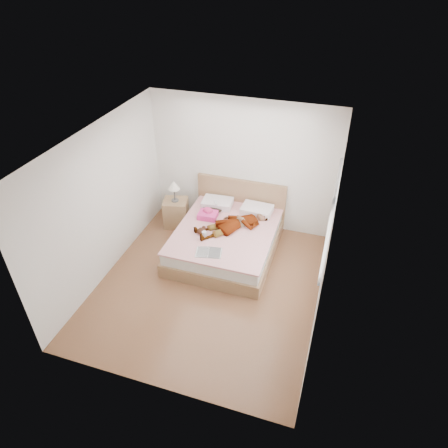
# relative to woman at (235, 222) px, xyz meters

# --- Properties ---
(ground) EXTENTS (4.00, 4.00, 0.00)m
(ground) POSITION_rel_woman_xyz_m (-0.12, -1.09, -0.61)
(ground) COLOR #4E2B18
(ground) RESTS_ON ground
(woman) EXTENTS (1.46, 1.43, 0.20)m
(woman) POSITION_rel_woman_xyz_m (0.00, 0.00, 0.00)
(woman) COLOR white
(woman) RESTS_ON bed
(hair) EXTENTS (0.52, 0.58, 0.07)m
(hair) POSITION_rel_woman_xyz_m (-0.57, 0.45, -0.06)
(hair) COLOR black
(hair) RESTS_ON bed
(phone) EXTENTS (0.10, 0.10, 0.05)m
(phone) POSITION_rel_woman_xyz_m (-0.50, 0.40, 0.09)
(phone) COLOR silver
(phone) RESTS_ON bed
(room_shell) EXTENTS (4.00, 4.00, 4.00)m
(room_shell) POSITION_rel_woman_xyz_m (1.65, -0.79, 0.89)
(room_shell) COLOR white
(room_shell) RESTS_ON ground
(bed) EXTENTS (1.80, 2.08, 1.00)m
(bed) POSITION_rel_woman_xyz_m (-0.12, -0.06, -0.34)
(bed) COLOR olive
(bed) RESTS_ON ground
(towel) EXTENTS (0.36, 0.31, 0.18)m
(towel) POSITION_rel_woman_xyz_m (-0.57, 0.13, -0.03)
(towel) COLOR #F943A7
(towel) RESTS_ON bed
(magazine) EXTENTS (0.48, 0.37, 0.03)m
(magazine) POSITION_rel_woman_xyz_m (-0.19, -0.87, -0.09)
(magazine) COLOR white
(magazine) RESTS_ON bed
(coffee_mug) EXTENTS (0.12, 0.09, 0.09)m
(coffee_mug) POSITION_rel_woman_xyz_m (-0.43, -0.44, -0.05)
(coffee_mug) COLOR silver
(coffee_mug) RESTS_ON bed
(plush_toy) EXTENTS (0.17, 0.23, 0.12)m
(plush_toy) POSITION_rel_woman_xyz_m (-0.50, -0.38, -0.04)
(plush_toy) COLOR black
(plush_toy) RESTS_ON bed
(nightstand) EXTENTS (0.56, 0.52, 1.01)m
(nightstand) POSITION_rel_woman_xyz_m (-1.35, 0.40, -0.28)
(nightstand) COLOR olive
(nightstand) RESTS_ON ground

